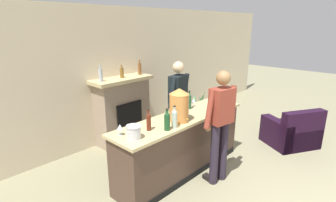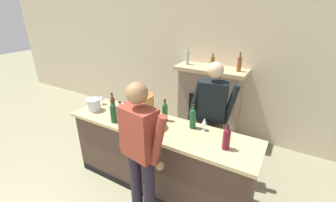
{
  "view_description": "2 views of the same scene",
  "coord_description": "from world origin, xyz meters",
  "px_view_note": "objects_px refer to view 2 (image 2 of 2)",
  "views": [
    {
      "loc": [
        -3.05,
        -0.27,
        2.41
      ],
      "look_at": [
        0.2,
        2.8,
        1.09
      ],
      "focal_mm": 28.0,
      "sensor_mm": 36.0,
      "label": 1
    },
    {
      "loc": [
        1.35,
        0.17,
        2.41
      ],
      "look_at": [
        -0.19,
        2.83,
        1.08
      ],
      "focal_mm": 24.0,
      "sensor_mm": 36.0,
      "label": 2
    }
  ],
  "objects_px": {
    "ice_bucket_steel": "(94,105)",
    "wine_glass_near_bucket": "(204,122)",
    "wine_bottle_chardonnay_pale": "(113,105)",
    "wine_glass_front_left": "(102,98)",
    "person_customer": "(141,155)",
    "wine_bottle_rose_blush": "(227,138)",
    "wine_bottle_burgundy_dark": "(165,111)",
    "fireplace_stone": "(209,102)",
    "wine_bottle_merlot_tall": "(113,112)",
    "wine_bottle_cabernet_heavy": "(121,115)",
    "person_bartender": "(211,118)",
    "copper_dispenser": "(142,107)",
    "wine_bottle_port_short": "(193,118)"
  },
  "relations": [
    {
      "from": "fireplace_stone",
      "to": "wine_glass_near_bucket",
      "type": "bearing_deg",
      "value": -72.36
    },
    {
      "from": "person_customer",
      "to": "ice_bucket_steel",
      "type": "height_order",
      "value": "person_customer"
    },
    {
      "from": "ice_bucket_steel",
      "to": "wine_glass_front_left",
      "type": "relative_size",
      "value": 1.31
    },
    {
      "from": "wine_bottle_port_short",
      "to": "copper_dispenser",
      "type": "bearing_deg",
      "value": -155.06
    },
    {
      "from": "wine_bottle_chardonnay_pale",
      "to": "wine_glass_front_left",
      "type": "relative_size",
      "value": 2.05
    },
    {
      "from": "person_customer",
      "to": "wine_bottle_chardonnay_pale",
      "type": "distance_m",
      "value": 1.09
    },
    {
      "from": "copper_dispenser",
      "to": "wine_bottle_burgundy_dark",
      "type": "relative_size",
      "value": 1.69
    },
    {
      "from": "person_bartender",
      "to": "wine_bottle_rose_blush",
      "type": "distance_m",
      "value": 0.71
    },
    {
      "from": "person_bartender",
      "to": "ice_bucket_steel",
      "type": "relative_size",
      "value": 8.8
    },
    {
      "from": "person_bartender",
      "to": "ice_bucket_steel",
      "type": "xyz_separation_m",
      "value": [
        -1.58,
        -0.61,
        0.09
      ]
    },
    {
      "from": "wine_glass_front_left",
      "to": "person_bartender",
      "type": "bearing_deg",
      "value": 13.77
    },
    {
      "from": "wine_bottle_merlot_tall",
      "to": "wine_bottle_chardonnay_pale",
      "type": "bearing_deg",
      "value": 134.1
    },
    {
      "from": "fireplace_stone",
      "to": "wine_bottle_cabernet_heavy",
      "type": "distance_m",
      "value": 2.0
    },
    {
      "from": "wine_bottle_merlot_tall",
      "to": "wine_bottle_port_short",
      "type": "bearing_deg",
      "value": 21.72
    },
    {
      "from": "wine_glass_front_left",
      "to": "wine_glass_near_bucket",
      "type": "relative_size",
      "value": 0.91
    },
    {
      "from": "wine_bottle_burgundy_dark",
      "to": "wine_bottle_cabernet_heavy",
      "type": "relative_size",
      "value": 0.93
    },
    {
      "from": "wine_bottle_chardonnay_pale",
      "to": "wine_bottle_cabernet_heavy",
      "type": "bearing_deg",
      "value": -31.6
    },
    {
      "from": "ice_bucket_steel",
      "to": "wine_glass_front_left",
      "type": "bearing_deg",
      "value": 105.29
    },
    {
      "from": "wine_bottle_chardonnay_pale",
      "to": "person_bartender",
      "type": "bearing_deg",
      "value": 23.82
    },
    {
      "from": "fireplace_stone",
      "to": "wine_bottle_cabernet_heavy",
      "type": "bearing_deg",
      "value": -104.8
    },
    {
      "from": "person_customer",
      "to": "wine_glass_front_left",
      "type": "bearing_deg",
      "value": 150.11
    },
    {
      "from": "fireplace_stone",
      "to": "wine_glass_front_left",
      "type": "height_order",
      "value": "fireplace_stone"
    },
    {
      "from": "wine_bottle_chardonnay_pale",
      "to": "wine_glass_front_left",
      "type": "xyz_separation_m",
      "value": [
        -0.38,
        0.15,
        -0.03
      ]
    },
    {
      "from": "wine_bottle_port_short",
      "to": "wine_bottle_merlot_tall",
      "type": "xyz_separation_m",
      "value": [
        -0.96,
        -0.38,
        -0.0
      ]
    },
    {
      "from": "person_customer",
      "to": "wine_glass_near_bucket",
      "type": "bearing_deg",
      "value": 65.15
    },
    {
      "from": "fireplace_stone",
      "to": "person_bartender",
      "type": "distance_m",
      "value": 1.25
    },
    {
      "from": "ice_bucket_steel",
      "to": "wine_glass_near_bucket",
      "type": "height_order",
      "value": "ice_bucket_steel"
    },
    {
      "from": "wine_bottle_rose_blush",
      "to": "wine_bottle_burgundy_dark",
      "type": "xyz_separation_m",
      "value": [
        -0.89,
        0.22,
        0.0
      ]
    },
    {
      "from": "ice_bucket_steel",
      "to": "wine_bottle_chardonnay_pale",
      "type": "bearing_deg",
      "value": 10.46
    },
    {
      "from": "wine_glass_front_left",
      "to": "fireplace_stone",
      "type": "bearing_deg",
      "value": 52.18
    },
    {
      "from": "ice_bucket_steel",
      "to": "wine_bottle_rose_blush",
      "type": "distance_m",
      "value": 1.95
    },
    {
      "from": "wine_bottle_port_short",
      "to": "person_customer",
      "type": "bearing_deg",
      "value": -105.9
    },
    {
      "from": "ice_bucket_steel",
      "to": "wine_bottle_port_short",
      "type": "relative_size",
      "value": 0.62
    },
    {
      "from": "fireplace_stone",
      "to": "copper_dispenser",
      "type": "bearing_deg",
      "value": -98.11
    },
    {
      "from": "wine_bottle_rose_blush",
      "to": "fireplace_stone",
      "type": "bearing_deg",
      "value": 115.37
    },
    {
      "from": "fireplace_stone",
      "to": "wine_bottle_burgundy_dark",
      "type": "relative_size",
      "value": 5.54
    },
    {
      "from": "wine_bottle_merlot_tall",
      "to": "person_customer",
      "type": "bearing_deg",
      "value": -28.78
    },
    {
      "from": "ice_bucket_steel",
      "to": "wine_bottle_merlot_tall",
      "type": "height_order",
      "value": "wine_bottle_merlot_tall"
    },
    {
      "from": "fireplace_stone",
      "to": "wine_bottle_rose_blush",
      "type": "xyz_separation_m",
      "value": [
        0.82,
        -1.72,
        0.41
      ]
    },
    {
      "from": "person_customer",
      "to": "ice_bucket_steel",
      "type": "xyz_separation_m",
      "value": [
        -1.23,
        0.53,
        0.08
      ]
    },
    {
      "from": "wine_bottle_merlot_tall",
      "to": "copper_dispenser",
      "type": "bearing_deg",
      "value": 16.65
    },
    {
      "from": "wine_bottle_cabernet_heavy",
      "to": "wine_glass_front_left",
      "type": "height_order",
      "value": "wine_bottle_cabernet_heavy"
    },
    {
      "from": "wine_bottle_merlot_tall",
      "to": "wine_glass_front_left",
      "type": "bearing_deg",
      "value": 148.69
    },
    {
      "from": "wine_bottle_cabernet_heavy",
      "to": "wine_bottle_merlot_tall",
      "type": "xyz_separation_m",
      "value": [
        -0.14,
        0.01,
        -0.0
      ]
    },
    {
      "from": "wine_glass_near_bucket",
      "to": "fireplace_stone",
      "type": "bearing_deg",
      "value": 107.64
    },
    {
      "from": "fireplace_stone",
      "to": "wine_bottle_cabernet_heavy",
      "type": "xyz_separation_m",
      "value": [
        -0.5,
        -1.88,
        0.43
      ]
    },
    {
      "from": "wine_bottle_chardonnay_pale",
      "to": "wine_glass_near_bucket",
      "type": "distance_m",
      "value": 1.3
    },
    {
      "from": "fireplace_stone",
      "to": "wine_bottle_merlot_tall",
      "type": "xyz_separation_m",
      "value": [
        -0.64,
        -1.87,
        0.42
      ]
    },
    {
      "from": "wine_bottle_burgundy_dark",
      "to": "fireplace_stone",
      "type": "bearing_deg",
      "value": 87.02
    },
    {
      "from": "wine_bottle_rose_blush",
      "to": "wine_bottle_merlot_tall",
      "type": "height_order",
      "value": "wine_bottle_merlot_tall"
    }
  ]
}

